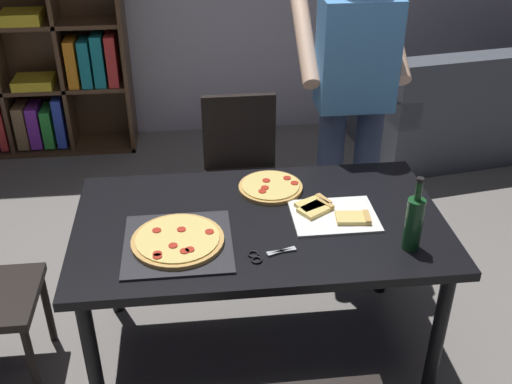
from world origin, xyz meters
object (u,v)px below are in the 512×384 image
object	(u,v)px
kitchen_scissors	(265,255)
second_pizza_plain	(271,187)
dining_table	(260,235)
wine_bottle	(414,222)
chair_far_side	(241,165)
person_serving_pizza	(353,96)
pepperoni_pizza_on_tray	(178,241)
couch	(477,111)
bookshelf	(17,24)

from	to	relation	value
kitchen_scissors	second_pizza_plain	distance (m)	0.51
dining_table	wine_bottle	world-z (taller)	wine_bottle
chair_far_side	second_pizza_plain	bearing A→B (deg)	-83.43
person_serving_pizza	wine_bottle	bearing A→B (deg)	-89.54
chair_far_side	pepperoni_pizza_on_tray	bearing A→B (deg)	-107.83
wine_bottle	kitchen_scissors	distance (m)	0.59
pepperoni_pizza_on_tray	wine_bottle	xyz separation A→B (m)	(0.91, -0.12, 0.10)
dining_table	person_serving_pizza	bearing A→B (deg)	51.84
pepperoni_pizza_on_tray	dining_table	bearing A→B (deg)	21.99
pepperoni_pizza_on_tray	kitchen_scissors	size ratio (longest dim) A/B	2.17
pepperoni_pizza_on_tray	wine_bottle	distance (m)	0.93
couch	kitchen_scissors	world-z (taller)	couch
bookshelf	kitchen_scissors	xyz separation A→B (m)	(1.45, -2.63, -0.22)
chair_far_side	wine_bottle	bearing A→B (deg)	-64.51
dining_table	kitchen_scissors	distance (m)	0.27
couch	bookshelf	size ratio (longest dim) A/B	0.93
pepperoni_pizza_on_tray	second_pizza_plain	xyz separation A→B (m)	(0.42, 0.39, -0.00)
person_serving_pizza	kitchen_scissors	xyz separation A→B (m)	(-0.57, -0.97, -0.24)
couch	second_pizza_plain	xyz separation A→B (m)	(-1.83, -1.74, 0.46)
couch	person_serving_pizza	bearing A→B (deg)	-136.63
couch	wine_bottle	bearing A→B (deg)	-120.82
bookshelf	second_pizza_plain	size ratio (longest dim) A/B	6.63
person_serving_pizza	second_pizza_plain	size ratio (longest dim) A/B	5.95
wine_bottle	second_pizza_plain	bearing A→B (deg)	133.85
dining_table	pepperoni_pizza_on_tray	size ratio (longest dim) A/B	3.64
person_serving_pizza	wine_bottle	distance (m)	0.98
wine_bottle	second_pizza_plain	size ratio (longest dim) A/B	1.07
bookshelf	person_serving_pizza	size ratio (longest dim) A/B	1.11
bookshelf	wine_bottle	world-z (taller)	bookshelf
bookshelf	chair_far_side	bearing A→B (deg)	-44.46
dining_table	person_serving_pizza	size ratio (longest dim) A/B	0.90
dining_table	pepperoni_pizza_on_tray	bearing A→B (deg)	-158.01
couch	pepperoni_pizza_on_tray	distance (m)	3.13
dining_table	bookshelf	xyz separation A→B (m)	(-1.47, 2.37, 0.30)
chair_far_side	couch	distance (m)	2.19
dining_table	bookshelf	bearing A→B (deg)	121.71
second_pizza_plain	couch	bearing A→B (deg)	43.48
dining_table	couch	bearing A→B (deg)	46.15
chair_far_side	wine_bottle	xyz separation A→B (m)	(0.57, -1.19, 0.36)
couch	bookshelf	world-z (taller)	bookshelf
person_serving_pizza	pepperoni_pizza_on_tray	xyz separation A→B (m)	(-0.91, -0.85, -0.23)
chair_far_side	kitchen_scissors	world-z (taller)	chair_far_side
kitchen_scissors	bookshelf	bearing A→B (deg)	118.98
person_serving_pizza	wine_bottle	world-z (taller)	person_serving_pizza
couch	bookshelf	xyz separation A→B (m)	(-3.38, 0.38, 0.67)
wine_bottle	kitchen_scissors	world-z (taller)	wine_bottle
dining_table	couch	world-z (taller)	couch
bookshelf	kitchen_scissors	distance (m)	3.01
person_serving_pizza	second_pizza_plain	bearing A→B (deg)	-136.19
chair_far_side	couch	bearing A→B (deg)	28.88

